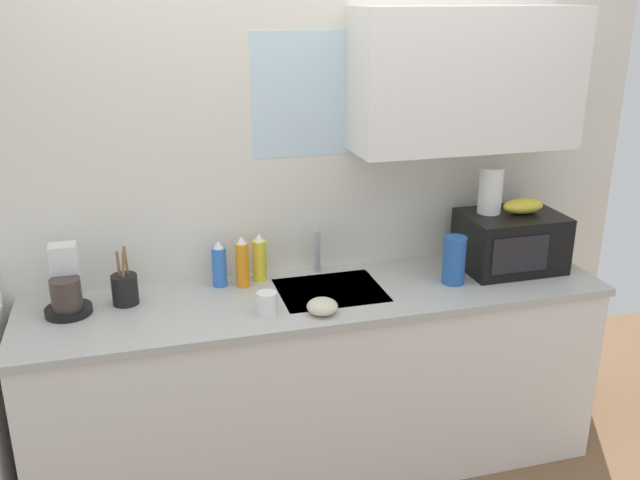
% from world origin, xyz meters
% --- Properties ---
extents(kitchen_wall_assembly, '(3.35, 0.42, 2.50)m').
position_xyz_m(kitchen_wall_assembly, '(0.14, 0.31, 1.36)').
color(kitchen_wall_assembly, silver).
rests_on(kitchen_wall_assembly, ground).
extents(counter_unit, '(2.58, 0.63, 0.90)m').
position_xyz_m(counter_unit, '(0.00, 0.00, 0.46)').
color(counter_unit, white).
rests_on(counter_unit, ground).
extents(sink_faucet, '(0.03, 0.03, 0.21)m').
position_xyz_m(sink_faucet, '(0.05, 0.24, 1.00)').
color(sink_faucet, '#B2B5BA').
rests_on(sink_faucet, counter_unit).
extents(microwave, '(0.46, 0.35, 0.27)m').
position_xyz_m(microwave, '(0.96, 0.05, 1.04)').
color(microwave, black).
rests_on(microwave, counter_unit).
extents(banana_bunch, '(0.20, 0.11, 0.07)m').
position_xyz_m(banana_bunch, '(1.01, 0.05, 1.20)').
color(banana_bunch, gold).
rests_on(banana_bunch, microwave).
extents(paper_towel_roll, '(0.11, 0.11, 0.22)m').
position_xyz_m(paper_towel_roll, '(0.86, 0.10, 1.28)').
color(paper_towel_roll, white).
rests_on(paper_towel_roll, microwave).
extents(coffee_maker, '(0.19, 0.21, 0.28)m').
position_xyz_m(coffee_maker, '(-1.06, 0.11, 1.00)').
color(coffee_maker, black).
rests_on(coffee_maker, counter_unit).
extents(dish_soap_bottle_yellow, '(0.06, 0.06, 0.23)m').
position_xyz_m(dish_soap_bottle_yellow, '(-0.23, 0.22, 1.01)').
color(dish_soap_bottle_yellow, yellow).
rests_on(dish_soap_bottle_yellow, counter_unit).
extents(dish_soap_bottle_orange, '(0.06, 0.06, 0.24)m').
position_xyz_m(dish_soap_bottle_orange, '(-0.31, 0.17, 1.01)').
color(dish_soap_bottle_orange, orange).
rests_on(dish_soap_bottle_orange, counter_unit).
extents(dish_soap_bottle_blue, '(0.07, 0.07, 0.22)m').
position_xyz_m(dish_soap_bottle_blue, '(-0.41, 0.20, 1.00)').
color(dish_soap_bottle_blue, blue).
rests_on(dish_soap_bottle_blue, counter_unit).
extents(cereal_canister, '(0.10, 0.10, 0.22)m').
position_xyz_m(cereal_canister, '(0.62, -0.05, 1.01)').
color(cereal_canister, '#2659A5').
rests_on(cereal_canister, counter_unit).
extents(mug_white, '(0.08, 0.08, 0.09)m').
position_xyz_m(mug_white, '(-0.27, -0.14, 0.95)').
color(mug_white, white).
rests_on(mug_white, counter_unit).
extents(utensil_crock, '(0.11, 0.11, 0.26)m').
position_xyz_m(utensil_crock, '(-0.83, 0.12, 0.97)').
color(utensil_crock, black).
rests_on(utensil_crock, counter_unit).
extents(small_bowl, '(0.13, 0.13, 0.06)m').
position_xyz_m(small_bowl, '(-0.05, -0.20, 0.93)').
color(small_bowl, beige).
rests_on(small_bowl, counter_unit).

